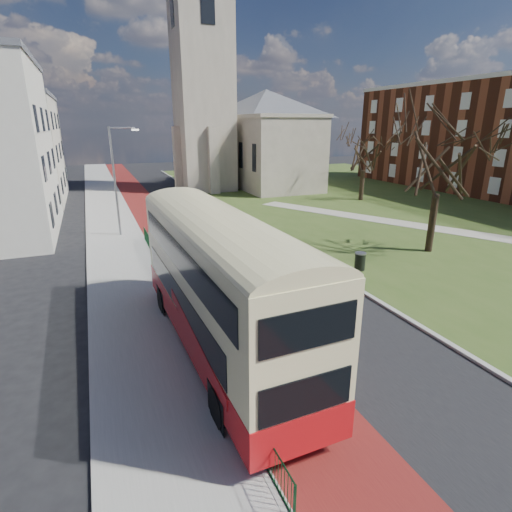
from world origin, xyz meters
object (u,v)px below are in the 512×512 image
streetlamp (116,176)px  winter_tree_near (443,146)px  bus (218,279)px  winter_tree_far (365,146)px  litter_bin (360,261)px

streetlamp → winter_tree_near: size_ratio=0.80×
bus → winter_tree_far: (24.45, 24.45, 3.01)m
winter_tree_far → litter_bin: winter_tree_far is taller
winter_tree_far → streetlamp: bearing=-167.7°
streetlamp → winter_tree_far: (26.50, 5.76, 1.38)m
winter_tree_far → bus: bearing=-135.0°
streetlamp → bus: size_ratio=0.64×
winter_tree_near → litter_bin: (-6.60, -1.29, -6.41)m
streetlamp → bus: 18.87m
streetlamp → litter_bin: (12.35, -13.37, -4.02)m
bus → winter_tree_near: size_ratio=1.25×
streetlamp → winter_tree_near: bearing=-32.5°
streetlamp → bus: (2.05, -18.69, -1.63)m
bus → litter_bin: size_ratio=11.75×
streetlamp → litter_bin: size_ratio=7.53×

